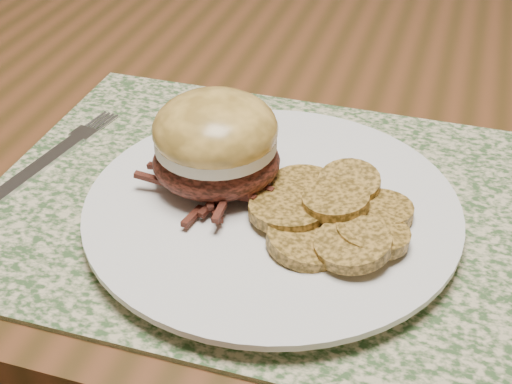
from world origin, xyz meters
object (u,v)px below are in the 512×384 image
Objects in this scene: dining_table at (190,109)px; fork at (52,157)px; dinner_plate at (272,211)px; pork_sandwich at (216,143)px.

fork reaches higher than dining_table.
dinner_plate is 0.20m from fork.
pork_sandwich reaches higher than dining_table.
dinner_plate is at bearing -57.00° from dining_table.
dinner_plate is (0.18, -0.28, 0.09)m from dining_table.
dinner_plate is 1.57× the size of fork.
dining_table is 0.34m from dinner_plate.
dining_table is at bearing 123.00° from dinner_plate.
pork_sandwich is 0.73× the size of fork.
dining_table is at bearing 97.36° from pork_sandwich.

